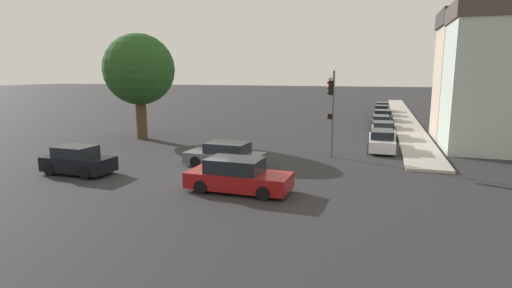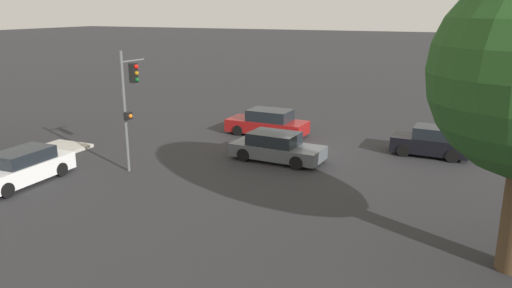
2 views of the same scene
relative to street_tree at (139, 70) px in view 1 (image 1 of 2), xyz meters
The scene contains 14 objects.
ground_plane 14.68m from the street_tree, 43.86° to the right, with size 300.00×300.00×0.00m, color #28282B.
sidewalk_strip 33.25m from the street_tree, 48.63° to the left, with size 2.51×60.00×0.17m.
rowhouse_backdrop 27.42m from the street_tree, 11.10° to the left, with size 8.18×11.06×10.33m.
street_tree is the anchor object (origin of this frame).
traffic_signal 16.33m from the street_tree, 11.09° to the right, with size 0.52×1.65×5.56m.
crossing_car_0 12.79m from the street_tree, 73.50° to the right, with size 3.87×1.98×1.53m.
crossing_car_1 13.54m from the street_tree, 35.04° to the right, with size 4.72×2.24×1.41m.
crossing_car_2 18.06m from the street_tree, 42.88° to the right, with size 4.85×2.14×1.56m.
parked_car_0 19.71m from the street_tree, ahead, with size 1.88×4.77×1.47m.
parked_car_1 20.71m from the street_tree, 17.35° to the left, with size 2.03×4.26×1.43m.
parked_car_2 23.07m from the street_tree, 32.52° to the left, with size 1.88×4.59×1.33m.
parked_car_3 26.97m from the street_tree, 43.74° to the left, with size 2.18×4.52×1.34m.
parked_car_4 31.17m from the street_tree, 51.65° to the left, with size 1.99×3.97×1.41m.
parked_car_5 35.71m from the street_tree, 57.18° to the left, with size 1.99×4.67×1.40m.
Camera 1 is at (9.05, -19.21, 5.41)m, focal length 28.00 mm.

